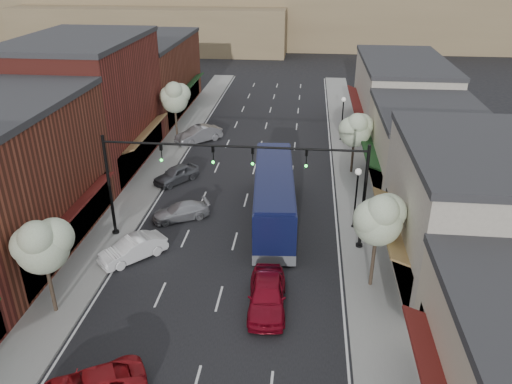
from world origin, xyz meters
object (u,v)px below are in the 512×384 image
(tree_right_near, at_px, (379,218))
(signal_mast_right, at_px, (326,181))
(parked_car_c, at_px, (181,211))
(lamp_post_far, at_px, (343,112))
(tree_left_far, at_px, (175,97))
(lamp_post_near, at_px, (357,189))
(signal_mast_left, at_px, (144,173))
(tree_left_near, at_px, (42,244))
(coach_bus, at_px, (274,196))
(red_hatchback, at_px, (267,294))
(parked_car_d, at_px, (176,174))
(parked_car_b, at_px, (133,249))
(tree_right_far, at_px, (356,129))
(parked_car_e, at_px, (199,134))

(tree_right_near, bearing_deg, signal_mast_right, 123.91)
(parked_car_c, bearing_deg, lamp_post_far, 118.41)
(tree_left_far, xyz_separation_m, lamp_post_near, (16.05, -15.44, -1.60))
(signal_mast_left, distance_m, tree_left_near, 8.48)
(coach_bus, bearing_deg, signal_mast_right, -47.63)
(tree_left_near, distance_m, parked_car_c, 12.00)
(tree_right_near, height_order, red_hatchback, tree_right_near)
(red_hatchback, xyz_separation_m, parked_car_d, (-8.70, 15.15, -0.15))
(lamp_post_far, bearing_deg, coach_bus, -108.00)
(coach_bus, bearing_deg, signal_mast_left, -162.98)
(lamp_post_far, bearing_deg, parked_car_b, -121.16)
(signal_mast_right, height_order, tree_right_far, signal_mast_right)
(tree_right_near, bearing_deg, red_hatchback, -157.36)
(lamp_post_far, relative_size, parked_car_c, 1.10)
(red_hatchback, bearing_deg, parked_car_d, 116.92)
(signal_mast_right, relative_size, tree_right_far, 1.51)
(tree_right_near, distance_m, red_hatchback, 7.15)
(tree_right_near, xyz_separation_m, parked_car_b, (-14.24, 1.42, -3.76))
(lamp_post_far, distance_m, parked_car_d, 18.01)
(lamp_post_near, bearing_deg, signal_mast_right, -131.05)
(tree_left_far, distance_m, parked_car_d, 10.26)
(tree_left_far, height_order, parked_car_e, tree_left_far)
(lamp_post_far, relative_size, parked_car_d, 1.11)
(signal_mast_right, height_order, lamp_post_near, signal_mast_right)
(signal_mast_right, bearing_deg, lamp_post_near, 48.95)
(tree_right_near, distance_m, lamp_post_near, 6.74)
(tree_right_far, distance_m, parked_car_c, 15.99)
(red_hatchback, bearing_deg, signal_mast_right, 62.29)
(parked_car_d, bearing_deg, parked_car_e, 127.27)
(parked_car_b, bearing_deg, parked_car_c, 115.84)
(tree_left_far, bearing_deg, signal_mast_left, -81.65)
(parked_car_c, distance_m, parked_car_e, 15.77)
(tree_left_near, height_order, lamp_post_near, tree_left_near)
(tree_left_near, bearing_deg, coach_bus, 46.58)
(lamp_post_far, bearing_deg, tree_left_far, -172.70)
(tree_right_near, distance_m, tree_left_far, 27.56)
(tree_right_far, bearing_deg, lamp_post_near, -93.31)
(signal_mast_right, distance_m, parked_car_b, 12.45)
(tree_left_near, height_order, lamp_post_far, tree_left_near)
(parked_car_e, bearing_deg, tree_right_far, 23.17)
(lamp_post_far, xyz_separation_m, parked_car_d, (-13.84, -11.28, -2.32))
(signal_mast_right, height_order, parked_car_e, signal_mast_right)
(signal_mast_right, height_order, signal_mast_left, same)
(tree_right_far, xyz_separation_m, red_hatchback, (-5.69, -18.37, -3.16))
(signal_mast_left, xyz_separation_m, tree_left_far, (-2.63, 17.95, -0.02))
(signal_mast_left, distance_m, lamp_post_far, 24.14)
(coach_bus, height_order, red_hatchback, coach_bus)
(tree_right_near, xyz_separation_m, coach_bus, (-6.03, 7.17, -2.54))
(parked_car_d, bearing_deg, tree_left_near, -61.16)
(parked_car_e, bearing_deg, tree_left_near, -47.77)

